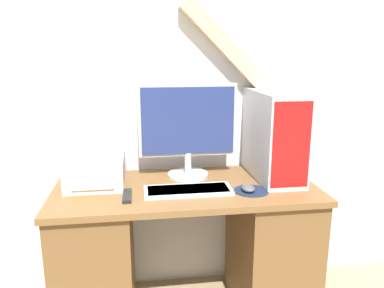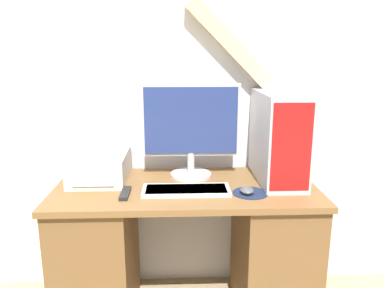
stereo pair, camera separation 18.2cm
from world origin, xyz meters
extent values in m
cube|color=silver|center=(0.00, 0.65, 1.35)|extent=(6.40, 0.05, 2.70)
cube|color=tan|center=(0.37, 0.59, 1.31)|extent=(0.74, 0.08, 0.74)
cube|color=brown|center=(0.00, 0.30, 0.72)|extent=(1.30, 0.60, 0.03)
cube|color=brown|center=(-0.46, 0.30, 0.35)|extent=(0.36, 0.55, 0.71)
cube|color=brown|center=(0.46, 0.30, 0.35)|extent=(0.36, 0.55, 0.71)
cylinder|color=#B7B7BC|center=(0.03, 0.45, 0.75)|extent=(0.22, 0.22, 0.02)
cylinder|color=#B7B7BC|center=(0.03, 0.45, 0.81)|extent=(0.04, 0.04, 0.12)
cube|color=#B7B7BC|center=(0.03, 0.46, 1.04)|extent=(0.52, 0.03, 0.38)
cube|color=navy|center=(0.03, 0.44, 1.04)|extent=(0.49, 0.01, 0.35)
cube|color=silver|center=(0.00, 0.21, 0.75)|extent=(0.42, 0.16, 0.02)
cube|color=white|center=(0.00, 0.21, 0.75)|extent=(0.38, 0.13, 0.01)
cylinder|color=#19233D|center=(0.30, 0.18, 0.74)|extent=(0.17, 0.17, 0.00)
ellipsoid|color=#4C4C51|center=(0.29, 0.18, 0.76)|extent=(0.06, 0.09, 0.03)
cube|color=#B2B2B7|center=(0.48, 0.39, 0.97)|extent=(0.21, 0.48, 0.46)
cube|color=red|center=(0.48, 0.15, 0.97)|extent=(0.19, 0.01, 0.41)
cube|color=beige|center=(-0.45, 0.42, 0.81)|extent=(0.28, 0.36, 0.14)
cube|color=white|center=(-0.45, 0.31, 0.77)|extent=(0.20, 0.16, 0.01)
cube|color=black|center=(-0.29, 0.19, 0.75)|extent=(0.04, 0.16, 0.02)
camera|label=1|loc=(-0.22, -1.46, 1.39)|focal=35.00mm
camera|label=2|loc=(-0.04, -1.47, 1.39)|focal=35.00mm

